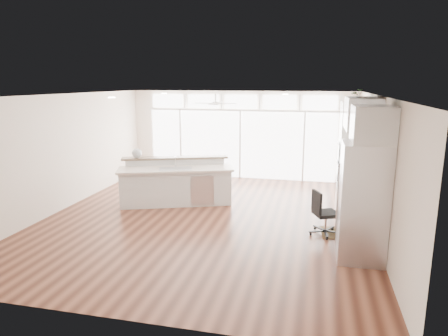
# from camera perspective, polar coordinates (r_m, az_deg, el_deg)

# --- Properties ---
(floor) EXTENTS (7.00, 8.00, 0.02)m
(floor) POSITION_cam_1_polar(r_m,az_deg,el_deg) (8.97, -2.48, -7.20)
(floor) COLOR #442015
(floor) RESTS_ON ground
(ceiling) EXTENTS (7.00, 8.00, 0.02)m
(ceiling) POSITION_cam_1_polar(r_m,az_deg,el_deg) (8.47, -2.65, 10.37)
(ceiling) COLOR white
(ceiling) RESTS_ON wall_back
(wall_back) EXTENTS (7.00, 0.04, 2.70)m
(wall_back) POSITION_cam_1_polar(r_m,az_deg,el_deg) (12.47, 2.41, 4.74)
(wall_back) COLOR white
(wall_back) RESTS_ON floor
(wall_front) EXTENTS (7.00, 0.04, 2.70)m
(wall_front) POSITION_cam_1_polar(r_m,az_deg,el_deg) (5.01, -15.07, -7.12)
(wall_front) COLOR white
(wall_front) RESTS_ON floor
(wall_left) EXTENTS (0.04, 8.00, 2.70)m
(wall_left) POSITION_cam_1_polar(r_m,az_deg,el_deg) (10.13, -22.01, 2.11)
(wall_left) COLOR white
(wall_left) RESTS_ON floor
(wall_right) EXTENTS (0.04, 8.00, 2.70)m
(wall_right) POSITION_cam_1_polar(r_m,az_deg,el_deg) (8.39, 21.12, 0.25)
(wall_right) COLOR white
(wall_right) RESTS_ON floor
(glass_wall) EXTENTS (5.80, 0.06, 2.08)m
(glass_wall) POSITION_cam_1_polar(r_m,az_deg,el_deg) (12.45, 2.35, 3.34)
(glass_wall) COLOR white
(glass_wall) RESTS_ON wall_back
(transom_row) EXTENTS (5.90, 0.06, 0.40)m
(transom_row) POSITION_cam_1_polar(r_m,az_deg,el_deg) (12.32, 2.40, 9.46)
(transom_row) COLOR white
(transom_row) RESTS_ON wall_back
(desk_window) EXTENTS (0.04, 0.85, 0.85)m
(desk_window) POSITION_cam_1_polar(r_m,az_deg,el_deg) (8.65, 20.69, 1.96)
(desk_window) COLOR white
(desk_window) RESTS_ON wall_right
(ceiling_fan) EXTENTS (1.16, 1.16, 0.32)m
(ceiling_fan) POSITION_cam_1_polar(r_m,az_deg,el_deg) (11.31, -1.22, 9.73)
(ceiling_fan) COLOR white
(ceiling_fan) RESTS_ON ceiling
(recessed_lights) EXTENTS (3.40, 3.00, 0.02)m
(recessed_lights) POSITION_cam_1_polar(r_m,az_deg,el_deg) (8.66, -2.28, 10.28)
(recessed_lights) COLOR white
(recessed_lights) RESTS_ON ceiling
(oven_cabinet) EXTENTS (0.64, 1.20, 2.50)m
(oven_cabinet) POSITION_cam_1_polar(r_m,az_deg,el_deg) (10.13, 17.89, 1.85)
(oven_cabinet) COLOR silver
(oven_cabinet) RESTS_ON floor
(desk_nook) EXTENTS (0.72, 1.30, 0.76)m
(desk_nook) POSITION_cam_1_polar(r_m,az_deg,el_deg) (8.88, 18.01, -5.37)
(desk_nook) COLOR silver
(desk_nook) RESTS_ON floor
(upper_cabinets) EXTENTS (0.64, 1.30, 0.64)m
(upper_cabinets) POSITION_cam_1_polar(r_m,az_deg,el_deg) (8.52, 19.15, 7.37)
(upper_cabinets) COLOR silver
(upper_cabinets) RESTS_ON wall_right
(refrigerator) EXTENTS (0.76, 0.90, 2.00)m
(refrigerator) POSITION_cam_1_polar(r_m,az_deg,el_deg) (7.13, 19.22, -4.55)
(refrigerator) COLOR silver
(refrigerator) RESTS_ON floor
(fridge_cabinet) EXTENTS (0.64, 0.90, 0.60)m
(fridge_cabinet) POSITION_cam_1_polar(r_m,az_deg,el_deg) (6.89, 20.48, 5.85)
(fridge_cabinet) COLOR silver
(fridge_cabinet) RESTS_ON wall_right
(framed_photos) EXTENTS (0.06, 0.22, 0.80)m
(framed_photos) POSITION_cam_1_polar(r_m,az_deg,el_deg) (9.28, 20.15, 1.71)
(framed_photos) COLOR black
(framed_photos) RESTS_ON wall_right
(kitchen_island) EXTENTS (2.98, 1.95, 1.11)m
(kitchen_island) POSITION_cam_1_polar(r_m,az_deg,el_deg) (9.89, -6.88, -2.02)
(kitchen_island) COLOR silver
(kitchen_island) RESTS_ON floor
(rug) EXTENTS (1.00, 0.77, 0.01)m
(rug) POSITION_cam_1_polar(r_m,az_deg,el_deg) (8.44, 16.92, -8.91)
(rug) COLOR #352311
(rug) RESTS_ON floor
(office_chair) EXTENTS (0.59, 0.58, 0.89)m
(office_chair) POSITION_cam_1_polar(r_m,az_deg,el_deg) (8.14, 14.38, -6.26)
(office_chair) COLOR black
(office_chair) RESTS_ON floor
(fishbowl) EXTENTS (0.31, 0.31, 0.24)m
(fishbowl) POSITION_cam_1_polar(r_m,az_deg,el_deg) (10.19, -12.35, 2.08)
(fishbowl) COLOR silver
(fishbowl) RESTS_ON kitchen_island
(monitor) EXTENTS (0.13, 0.48, 0.39)m
(monitor) POSITION_cam_1_polar(r_m,az_deg,el_deg) (8.72, 17.73, -1.74)
(monitor) COLOR black
(monitor) RESTS_ON desk_nook
(keyboard) EXTENTS (0.13, 0.33, 0.02)m
(keyboard) POSITION_cam_1_polar(r_m,az_deg,el_deg) (8.75, 16.54, -2.88)
(keyboard) COLOR silver
(keyboard) RESTS_ON desk_nook
(potted_plant) EXTENTS (0.32, 0.35, 0.24)m
(potted_plant) POSITION_cam_1_polar(r_m,az_deg,el_deg) (9.99, 18.41, 9.60)
(potted_plant) COLOR #345F29
(potted_plant) RESTS_ON oven_cabinet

